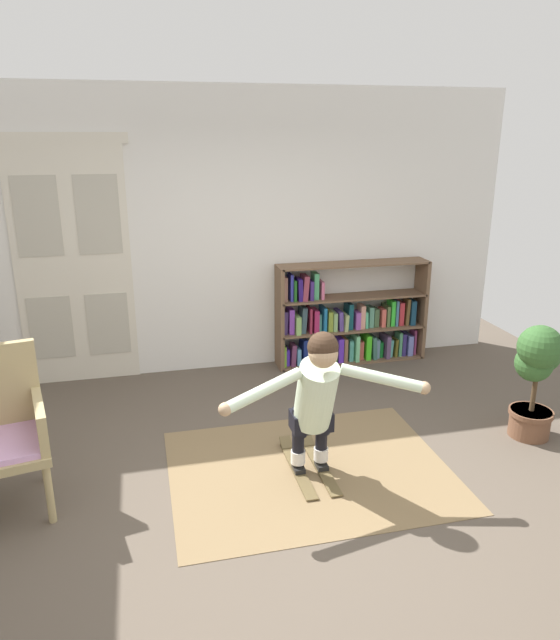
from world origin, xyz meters
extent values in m
plane|color=brown|center=(0.00, 0.00, 0.00)|extent=(7.20, 7.20, 0.00)
cube|color=silver|center=(0.00, 2.60, 1.45)|extent=(6.00, 0.10, 2.90)
cube|color=beige|center=(-1.84, 2.54, 1.18)|extent=(0.55, 0.04, 2.35)
cube|color=#B7B2A1|center=(-1.84, 2.52, 1.69)|extent=(0.41, 0.01, 0.76)
cube|color=#B7B2A1|center=(-1.84, 2.52, 0.59)|extent=(0.41, 0.01, 0.64)
cube|color=beige|center=(-1.29, 2.54, 1.18)|extent=(0.55, 0.04, 2.35)
cube|color=#B7B2A1|center=(-1.29, 2.52, 1.69)|extent=(0.41, 0.01, 0.76)
cube|color=#B7B2A1|center=(-1.29, 2.52, 0.59)|extent=(0.41, 0.01, 0.64)
cube|color=beige|center=(-1.56, 2.54, 2.40)|extent=(1.22, 0.04, 0.10)
cube|color=olive|center=(0.22, 0.34, 0.00)|extent=(2.09, 1.65, 0.01)
cube|color=brown|center=(0.48, 2.39, 0.56)|extent=(0.04, 0.30, 1.12)
cube|color=brown|center=(2.11, 2.39, 0.56)|extent=(0.04, 0.30, 1.12)
cube|color=brown|center=(1.29, 2.39, 0.01)|extent=(1.63, 0.30, 0.02)
cube|color=brown|center=(1.29, 2.39, 0.38)|extent=(1.63, 0.30, 0.02)
cube|color=brown|center=(1.29, 2.39, 0.74)|extent=(1.63, 0.30, 0.02)
cube|color=brown|center=(1.29, 2.39, 1.11)|extent=(1.63, 0.30, 0.02)
cube|color=#7CB631|center=(0.52, 2.38, 0.13)|extent=(0.04, 0.17, 0.23)
cube|color=#4B2AC8|center=(0.56, 2.41, 0.11)|extent=(0.04, 0.15, 0.18)
cube|color=#69345B|center=(0.62, 2.37, 0.14)|extent=(0.06, 0.15, 0.24)
cube|color=#5DA4D3|center=(0.68, 2.39, 0.11)|extent=(0.04, 0.16, 0.19)
cube|color=navy|center=(0.75, 2.38, 0.17)|extent=(0.05, 0.20, 0.30)
cube|color=#C37DC0|center=(0.82, 2.39, 0.12)|extent=(0.05, 0.23, 0.20)
cube|color=slate|center=(0.86, 2.39, 0.15)|extent=(0.04, 0.20, 0.27)
cube|color=#A86847|center=(0.90, 2.37, 0.17)|extent=(0.03, 0.17, 0.29)
cube|color=#7E4B71|center=(0.96, 2.40, 0.13)|extent=(0.05, 0.18, 0.21)
cube|color=#4CBB81|center=(1.03, 2.38, 0.17)|extent=(0.03, 0.15, 0.29)
cube|color=#46732F|center=(1.09, 2.40, 0.12)|extent=(0.06, 0.20, 0.20)
cube|color=#592DC8|center=(1.15, 2.37, 0.16)|extent=(0.06, 0.17, 0.27)
cube|color=brown|center=(1.21, 2.38, 0.15)|extent=(0.04, 0.19, 0.27)
cube|color=teal|center=(1.28, 2.37, 0.14)|extent=(0.05, 0.16, 0.24)
cube|color=#71CD8E|center=(1.34, 2.37, 0.17)|extent=(0.04, 0.23, 0.30)
cube|color=#C2524A|center=(1.40, 2.39, 0.13)|extent=(0.06, 0.15, 0.21)
cube|color=#41D021|center=(1.48, 2.40, 0.16)|extent=(0.06, 0.23, 0.28)
cube|color=#356358|center=(1.55, 2.38, 0.15)|extent=(0.06, 0.20, 0.26)
cube|color=#6B92AB|center=(1.60, 2.39, 0.13)|extent=(0.04, 0.16, 0.22)
cube|color=#137129|center=(1.65, 2.40, 0.11)|extent=(0.04, 0.15, 0.18)
cube|color=#594167|center=(1.70, 2.39, 0.15)|extent=(0.05, 0.24, 0.26)
cube|color=#58B5AA|center=(1.76, 2.41, 0.12)|extent=(0.05, 0.19, 0.20)
cube|color=brown|center=(1.82, 2.37, 0.12)|extent=(0.04, 0.14, 0.21)
cube|color=#489267|center=(1.87, 2.38, 0.16)|extent=(0.04, 0.14, 0.28)
cube|color=navy|center=(1.91, 2.40, 0.15)|extent=(0.04, 0.18, 0.26)
cube|color=#6C79C9|center=(1.99, 2.41, 0.14)|extent=(0.06, 0.21, 0.24)
cube|color=#963C75|center=(2.05, 2.40, 0.17)|extent=(0.03, 0.14, 0.29)
cube|color=#402D62|center=(0.52, 2.40, 0.51)|extent=(0.07, 0.17, 0.26)
cube|color=purple|center=(0.60, 2.39, 0.52)|extent=(0.05, 0.17, 0.28)
cube|color=#84B35F|center=(0.66, 2.38, 0.48)|extent=(0.06, 0.23, 0.20)
cube|color=#364E59|center=(0.73, 2.41, 0.53)|extent=(0.07, 0.20, 0.29)
cube|color=maroon|center=(0.80, 2.38, 0.53)|extent=(0.03, 0.18, 0.28)
cube|color=#9D2152|center=(0.87, 2.39, 0.51)|extent=(0.05, 0.19, 0.25)
cube|color=teal|center=(0.92, 2.40, 0.48)|extent=(0.03, 0.17, 0.20)
cube|color=#1A6498|center=(0.96, 2.38, 0.52)|extent=(0.03, 0.21, 0.27)
cube|color=olive|center=(1.03, 2.40, 0.50)|extent=(0.05, 0.19, 0.22)
cube|color=#80AD6D|center=(1.08, 2.38, 0.49)|extent=(0.04, 0.18, 0.20)
cube|color=#574196|center=(1.15, 2.39, 0.49)|extent=(0.06, 0.20, 0.22)
cube|color=#9AAE70|center=(1.20, 2.38, 0.48)|extent=(0.04, 0.24, 0.19)
cube|color=#124652|center=(1.26, 2.40, 0.53)|extent=(0.05, 0.19, 0.29)
cube|color=purple|center=(1.34, 2.37, 0.48)|extent=(0.05, 0.15, 0.19)
cube|color=tan|center=(1.40, 2.38, 0.52)|extent=(0.05, 0.15, 0.26)
cube|color=#50BB8A|center=(1.45, 2.40, 0.48)|extent=(0.04, 0.17, 0.19)
cube|color=#508A72|center=(1.51, 2.40, 0.50)|extent=(0.05, 0.14, 0.23)
cube|color=#3E5B39|center=(1.57, 2.40, 0.49)|extent=(0.05, 0.14, 0.20)
cube|color=#D15C51|center=(1.65, 2.39, 0.49)|extent=(0.05, 0.14, 0.20)
cube|color=#4F673A|center=(1.70, 2.40, 0.50)|extent=(0.03, 0.20, 0.24)
cube|color=green|center=(1.76, 2.40, 0.53)|extent=(0.05, 0.15, 0.29)
cube|color=teal|center=(1.80, 2.40, 0.53)|extent=(0.03, 0.18, 0.29)
cube|color=#B72D38|center=(1.86, 2.40, 0.52)|extent=(0.06, 0.15, 0.26)
cube|color=brown|center=(1.93, 2.38, 0.54)|extent=(0.05, 0.14, 0.30)
cube|color=navy|center=(1.99, 2.38, 0.53)|extent=(0.06, 0.17, 0.28)
cube|color=#875B4F|center=(0.52, 2.40, 0.88)|extent=(0.05, 0.17, 0.26)
cube|color=#3135A0|center=(0.59, 2.39, 0.90)|extent=(0.03, 0.16, 0.29)
cube|color=#1B581E|center=(0.63, 2.41, 0.86)|extent=(0.03, 0.23, 0.22)
cube|color=navy|center=(0.68, 2.37, 0.87)|extent=(0.06, 0.17, 0.24)
cube|color=#8A364B|center=(0.74, 2.38, 0.89)|extent=(0.07, 0.19, 0.27)
cube|color=navy|center=(0.81, 2.38, 0.86)|extent=(0.04, 0.17, 0.21)
cube|color=#44A168|center=(0.87, 2.40, 0.89)|extent=(0.05, 0.16, 0.28)
cube|color=#CA6085|center=(0.93, 2.40, 0.85)|extent=(0.03, 0.18, 0.19)
cylinder|color=tan|center=(-1.60, 0.14, 0.21)|extent=(0.06, 0.06, 0.42)
cylinder|color=tan|center=(-1.70, 0.65, 0.21)|extent=(0.06, 0.06, 0.42)
cube|color=tan|center=(-1.91, 0.34, 0.45)|extent=(0.71, 0.71, 0.06)
cube|color=tan|center=(-1.64, 0.39, 0.62)|extent=(0.17, 0.56, 0.28)
cylinder|color=brown|center=(2.17, 0.42, 0.12)|extent=(0.33, 0.33, 0.23)
cylinder|color=brown|center=(2.17, 0.42, 0.21)|extent=(0.36, 0.36, 0.04)
cylinder|color=#4C3823|center=(2.17, 0.42, 0.41)|extent=(0.04, 0.04, 0.36)
sphere|color=#305A28|center=(2.24, 0.45, 0.70)|extent=(0.25, 0.25, 0.25)
sphere|color=#305A28|center=(2.10, 0.34, 0.83)|extent=(0.35, 0.35, 0.35)
sphere|color=#305A28|center=(2.11, 0.39, 0.67)|extent=(0.30, 0.30, 0.30)
cube|color=brown|center=(0.13, 0.34, 0.01)|extent=(0.09, 0.79, 0.01)
cube|color=brown|center=(0.13, 0.70, 0.05)|extent=(0.09, 0.11, 0.06)
cube|color=black|center=(0.13, 0.32, 0.04)|extent=(0.08, 0.12, 0.04)
cube|color=brown|center=(0.31, 0.34, 0.01)|extent=(0.09, 0.79, 0.01)
cube|color=brown|center=(0.31, 0.70, 0.05)|extent=(0.09, 0.11, 0.06)
cube|color=black|center=(0.31, 0.32, 0.04)|extent=(0.08, 0.12, 0.04)
cylinder|color=white|center=(0.13, 0.34, 0.13)|extent=(0.11, 0.11, 0.10)
cylinder|color=black|center=(0.13, 0.34, 0.33)|extent=(0.09, 0.09, 0.30)
cylinder|color=black|center=(0.13, 0.31, 0.43)|extent=(0.11, 0.11, 0.22)
cylinder|color=white|center=(0.31, 0.34, 0.13)|extent=(0.11, 0.11, 0.10)
cylinder|color=black|center=(0.31, 0.34, 0.33)|extent=(0.09, 0.09, 0.30)
cylinder|color=black|center=(0.31, 0.31, 0.43)|extent=(0.11, 0.11, 0.22)
cube|color=black|center=(0.22, 0.31, 0.43)|extent=(0.30, 0.18, 0.14)
cylinder|color=silver|center=(0.22, 0.22, 0.68)|extent=(0.28, 0.45, 0.59)
sphere|color=tan|center=(0.22, 0.07, 1.05)|extent=(0.20, 0.20, 0.20)
sphere|color=#382619|center=(0.22, 0.08, 1.09)|extent=(0.21, 0.21, 0.21)
cylinder|color=silver|center=(-0.20, 0.03, 0.84)|extent=(0.58, 0.28, 0.19)
sphere|color=tan|center=(-0.47, -0.07, 0.79)|extent=(0.09, 0.09, 0.09)
cylinder|color=silver|center=(0.64, 0.03, 0.84)|extent=(0.58, 0.27, 0.19)
sphere|color=tan|center=(0.90, -0.07, 0.79)|extent=(0.09, 0.09, 0.09)
camera|label=1|loc=(-0.91, -3.39, 2.44)|focal=32.87mm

